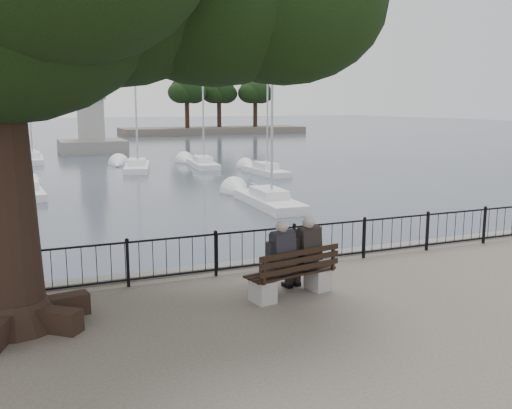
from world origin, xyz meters
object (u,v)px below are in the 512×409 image
bench (292,279)px  person_left (278,261)px  person_right (304,256)px  lion_monument (91,130)px

bench → person_left: 0.51m
person_left → person_right: 0.67m
person_right → lion_monument: (1.66, 49.18, 0.57)m
bench → person_right: person_right is taller
person_left → lion_monument: (2.32, 49.30, 0.57)m
bench → person_right: 0.56m
bench → person_right: (0.34, 0.18, 0.40)m
bench → person_right: size_ratio=1.24×
person_left → lion_monument: size_ratio=0.18×
person_right → person_left: bearing=-169.0°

